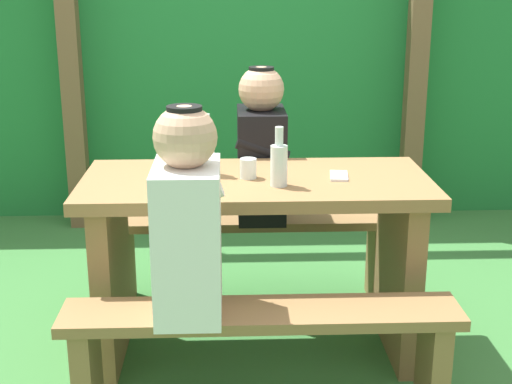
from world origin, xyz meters
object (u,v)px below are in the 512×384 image
Objects in this scene: picnic_table at (256,237)px; bench_near at (262,341)px; bottle_right at (206,150)px; cell_phone at (339,176)px; person_black_coat at (261,150)px; person_white_shirt at (188,220)px; drinking_glass at (248,169)px; bottle_left at (279,163)px; bench_far at (252,241)px.

bench_near is at bearing -90.00° from picnic_table.
cell_phone is (0.53, -0.07, -0.10)m from bottle_right.
person_white_shirt is at bearing -106.33° from person_black_coat.
person_black_coat is at bearing 84.97° from picnic_table.
bottle_left reaches higher than drinking_glass.
person_white_shirt is at bearing -95.05° from bottle_right.
bottle_right is (0.05, 0.57, 0.10)m from person_white_shirt.
bench_far is 6.04× the size of bottle_left.
person_white_shirt is at bearing 179.24° from bench_near.
person_white_shirt is 1.00× the size of person_black_coat.
person_black_coat is 5.14× the size of cell_phone.
cell_phone is at bearing -0.82° from picnic_table.
person_black_coat is 0.58m from cell_phone.
bottle_right is 1.78× the size of cell_phone.
bottle_right is (-0.20, -0.44, 0.56)m from bench_far.
picnic_table is at bearing 125.98° from bottle_left.
drinking_glass is at bearing -98.47° from person_black_coat.
person_black_coat reaches higher than bench_near.
person_black_coat reaches higher than bench_far.
person_white_shirt is 0.77m from cell_phone.
bench_near is 1.95× the size of person_white_shirt.
bottle_right is at bearing -119.28° from person_black_coat.
person_black_coat is 3.10× the size of bottle_left.
person_white_shirt is at bearing -116.48° from picnic_table.
bench_near is at bearing -70.76° from bottle_right.
bottle_left reaches higher than cell_phone.
person_white_shirt is 0.54m from drinking_glass.
bench_near is 0.71m from drinking_glass.
drinking_glass reaches higher than bench_far.
person_white_shirt reaches higher than bench_far.
drinking_glass is at bearing -173.91° from picnic_table.
picnic_table reaches higher than bench_near.
bench_far is 5.61× the size of bottle_right.
cell_phone is (0.34, -0.51, 0.46)m from bench_far.
person_black_coat is 2.89× the size of bottle_right.
bench_near is 0.82m from bottle_right.
bottle_right reaches higher than cell_phone.
bench_near is at bearing -102.17° from bottle_left.
bottle_left is 0.93× the size of bottle_right.
drinking_glass is at bearing -93.50° from bench_far.
bench_near is at bearing -117.06° from cell_phone.
bottle_right reaches higher than picnic_table.
person_black_coat reaches higher than bottle_left.
person_black_coat is at bearing 93.69° from bottle_left.
cell_phone is (0.37, -0.00, -0.04)m from drinking_glass.
cell_phone is at bearing 40.28° from person_white_shirt.
drinking_glass is 0.32× the size of bottle_right.
picnic_table is 17.49× the size of drinking_glass.
person_white_shirt is (-0.25, -0.50, 0.25)m from picnic_table.
person_white_shirt is 0.52m from bottle_left.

